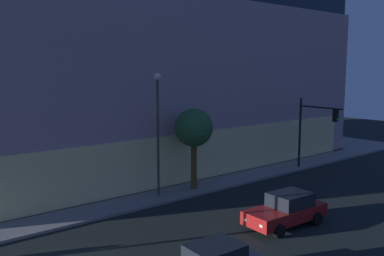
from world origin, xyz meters
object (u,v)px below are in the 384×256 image
Objects in this scene: traffic_light_far_corner at (313,124)px; street_lamp_sidewalk at (158,119)px; car_red at (286,210)px; sidewalk_tree at (194,129)px; modern_building at (128,75)px.

street_lamp_sidewalk is at bearing 171.55° from traffic_light_far_corner.
sidewalk_tree is at bearing 88.50° from car_red.
modern_building is at bearing 117.19° from traffic_light_far_corner.
modern_building is 22.42m from car_red.
traffic_light_far_corner is at bearing -8.45° from street_lamp_sidewalk.
car_red is (2.44, -8.11, -4.15)m from street_lamp_sidewalk.
sidewalk_tree is 1.14× the size of car_red.
car_red is (-0.21, -7.83, -3.34)m from sidewalk_tree.
modern_building is 6.63× the size of sidewalk_tree.
street_lamp_sidewalk reaches higher than car_red.
sidewalk_tree is (-2.94, -13.33, -3.35)m from modern_building.
traffic_light_far_corner reaches higher than sidewalk_tree.
street_lamp_sidewalk is at bearing 106.77° from car_red.
street_lamp_sidewalk is 9.43m from car_red.
car_red is at bearing -91.50° from sidewalk_tree.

